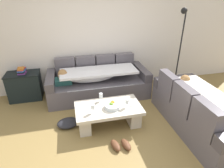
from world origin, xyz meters
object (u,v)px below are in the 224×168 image
at_px(wine_glass_near_left, 93,107).
at_px(floor_lamp, 180,44).
at_px(couch_along_wall, 97,83).
at_px(wine_glass_near_right, 127,102).
at_px(fruit_bowl, 112,106).
at_px(pair_of_shoes, 121,145).
at_px(wine_glass_far_back, 101,96).
at_px(coffee_table, 108,113).
at_px(book_stack_on_cabinet, 22,71).
at_px(side_cabinet, 25,86).
at_px(couch_near_window, 198,111).
at_px(open_magazine, 126,103).
at_px(crumpled_garment, 68,123).

distance_m(wine_glass_near_left, floor_lamp, 2.71).
height_order(couch_along_wall, wine_glass_near_right, couch_along_wall).
xyz_separation_m(fruit_bowl, pair_of_shoes, (-0.00, -0.59, -0.37)).
height_order(wine_glass_near_right, wine_glass_far_back, same).
relative_size(coffee_table, wine_glass_far_back, 7.23).
bearing_deg(book_stack_on_cabinet, couch_along_wall, -7.72).
xyz_separation_m(wine_glass_near_left, side_cabinet, (-1.36, 1.48, -0.17)).
relative_size(couch_near_window, coffee_table, 1.68).
distance_m(couch_along_wall, open_magazine, 1.17).
bearing_deg(crumpled_garment, wine_glass_far_back, 9.58).
bearing_deg(floor_lamp, wine_glass_far_back, -156.41).
height_order(couch_along_wall, couch_near_window, same).
height_order(coffee_table, book_stack_on_cabinet, book_stack_on_cabinet).
height_order(coffee_table, wine_glass_near_left, wine_glass_near_left).
bearing_deg(book_stack_on_cabinet, wine_glass_far_back, -35.98).
distance_m(coffee_table, book_stack_on_cabinet, 2.18).
distance_m(coffee_table, wine_glass_far_back, 0.35).
distance_m(coffee_table, crumpled_garment, 0.78).
bearing_deg(open_magazine, floor_lamp, 42.09).
bearing_deg(wine_glass_far_back, pair_of_shoes, -79.75).
bearing_deg(coffee_table, book_stack_on_cabinet, 140.66).
height_order(wine_glass_near_left, wine_glass_near_right, same).
distance_m(book_stack_on_cabinet, floor_lamp, 3.69).
height_order(open_magazine, crumpled_garment, open_magazine).
bearing_deg(fruit_bowl, wine_glass_near_left, -168.08).
relative_size(wine_glass_near_right, open_magazine, 0.59).
distance_m(couch_near_window, side_cabinet, 3.68).
distance_m(fruit_bowl, open_magazine, 0.29).
height_order(fruit_bowl, open_magazine, fruit_bowl).
relative_size(couch_along_wall, floor_lamp, 1.18).
relative_size(couch_near_window, wine_glass_far_back, 12.13).
relative_size(fruit_bowl, book_stack_on_cabinet, 1.15).
distance_m(wine_glass_near_right, floor_lamp, 2.19).
distance_m(coffee_table, wine_glass_near_left, 0.41).
relative_size(open_magazine, floor_lamp, 0.14).
height_order(wine_glass_near_left, floor_lamp, floor_lamp).
height_order(couch_along_wall, open_magazine, couch_along_wall).
height_order(wine_glass_far_back, book_stack_on_cabinet, book_stack_on_cabinet).
distance_m(wine_glass_far_back, open_magazine, 0.50).
bearing_deg(couch_along_wall, couch_near_window, -44.95).
bearing_deg(pair_of_shoes, wine_glass_far_back, 100.25).
height_order(wine_glass_far_back, open_magazine, wine_glass_far_back).
height_order(couch_along_wall, fruit_bowl, couch_along_wall).
xyz_separation_m(wine_glass_near_right, pair_of_shoes, (-0.26, -0.55, -0.45)).
distance_m(coffee_table, fruit_bowl, 0.20).
bearing_deg(open_magazine, crumpled_garment, -176.73).
xyz_separation_m(wine_glass_far_back, crumpled_garment, (-0.66, -0.11, -0.44)).
relative_size(wine_glass_near_left, wine_glass_far_back, 1.00).
height_order(couch_near_window, book_stack_on_cabinet, couch_near_window).
xyz_separation_m(wine_glass_near_right, floor_lamp, (1.69, 1.24, 0.62)).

